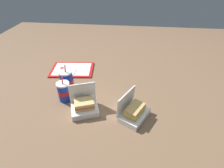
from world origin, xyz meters
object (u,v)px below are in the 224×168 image
Objects in this scene: plastic_fork at (66,66)px; soda_cup_center at (64,91)px; ketchup_cup at (62,69)px; clamshell_sandwich_left at (134,112)px; clamshell_sandwich_back at (84,106)px; food_tray at (72,70)px; soda_cup_front at (67,81)px.

soda_cup_center reaches higher than plastic_fork.
ketchup_cup reaches higher than plastic_fork.
ketchup_cup is 0.17× the size of clamshell_sandwich_left.
ketchup_cup is at bearing 124.23° from clamshell_sandwich_back.
food_tray is at bearing 100.35° from soda_cup_center.
clamshell_sandwich_left is at bearing -43.08° from food_tray.
ketchup_cup is 0.56m from clamshell_sandwich_back.
food_tray is 0.41m from soda_cup_center.
clamshell_sandwich_left reaches higher than ketchup_cup.
soda_cup_front reaches higher than food_tray.
clamshell_sandwich_back reaches higher than ketchup_cup.
soda_cup_front is (-0.19, 0.22, 0.03)m from clamshell_sandwich_back.
plastic_fork is at bearing 81.02° from ketchup_cup.
clamshell_sandwich_back is 0.29m from soda_cup_front.
soda_cup_center is at bearing 166.24° from clamshell_sandwich_left.
ketchup_cup reaches higher than food_tray.
soda_cup_front is at bearing -61.92° from ketchup_cup.
ketchup_cup is 0.40m from soda_cup_center.
plastic_fork reaches higher than food_tray.
clamshell_sandwich_back is (-0.32, 0.02, 0.00)m from clamshell_sandwich_left.
soda_cup_center is at bearing -79.65° from food_tray.
soda_cup_center is (0.14, -0.44, 0.06)m from plastic_fork.
clamshell_sandwich_back reaches higher than food_tray.
clamshell_sandwich_left is 1.08× the size of soda_cup_front.
soda_cup_front is at bearing 100.19° from soda_cup_center.
food_tray is 0.29m from soda_cup_front.
soda_cup_front is (-0.51, 0.24, 0.03)m from clamshell_sandwich_left.
clamshell_sandwich_back is at bearing -55.77° from ketchup_cup.
plastic_fork is 0.52× the size of clamshell_sandwich_back.
clamshell_sandwich_back is at bearing -35.04° from plastic_fork.
food_tray is 0.08m from plastic_fork.
clamshell_sandwich_left is 1.15× the size of soda_cup_center.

